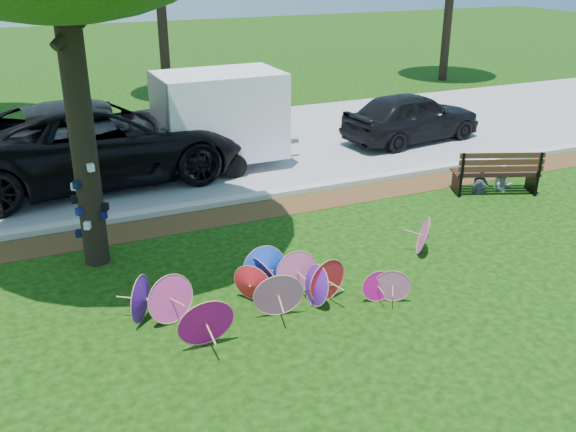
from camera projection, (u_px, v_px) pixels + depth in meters
name	position (u px, v px, depth m)	size (l,w,h in m)	color
ground	(311.00, 321.00, 9.85)	(90.00, 90.00, 0.00)	black
mulch_strip	(219.00, 217.00, 13.65)	(90.00, 1.00, 0.01)	#472D16
curb	(209.00, 204.00, 14.22)	(90.00, 0.30, 0.12)	#B7B5AD
street	(164.00, 155.00, 17.74)	(90.00, 8.00, 0.01)	gray
parasol_pile	(274.00, 283.00, 10.18)	(5.89, 1.89, 0.86)	#FC46AD
black_van	(99.00, 142.00, 15.46)	(3.24, 7.03, 1.95)	black
dark_pickup	(412.00, 117.00, 18.82)	(1.73, 4.30, 1.47)	black
cargo_trailer	(220.00, 115.00, 16.32)	(3.08, 1.95, 2.76)	white
park_bench	(495.00, 171.00, 14.90)	(1.99, 0.76, 1.04)	black
person_left	(482.00, 170.00, 14.79)	(0.41, 0.27, 1.14)	#323444
person_right	(506.00, 166.00, 15.06)	(0.55, 0.43, 1.13)	silver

